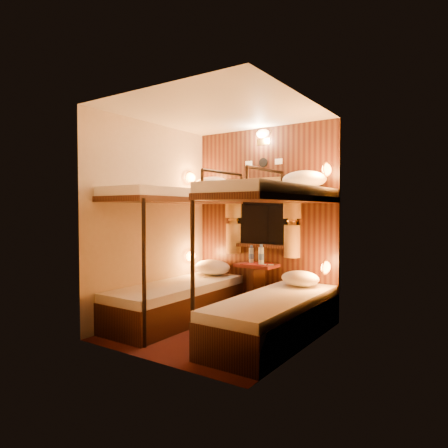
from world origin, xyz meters
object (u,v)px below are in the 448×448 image
Objects in this scene: bottle_left at (251,255)px; bunk_right at (274,286)px; bottle_right at (261,256)px; table at (257,282)px; bunk_left at (178,274)px.

bunk_right is at bearing -47.38° from bottle_left.
bunk_right is at bearing -53.06° from bottle_right.
bottle_right is (0.07, -0.02, 0.34)m from table.
table is at bearing -16.86° from bottle_left.
table is at bearing 129.67° from bunk_right.
bottle_right is at bearing 126.94° from bunk_right.
bunk_left is at bearing -129.67° from table.
table is (-0.65, 0.78, -0.14)m from bunk_right.
bottle_left is (-0.75, 0.81, 0.19)m from bunk_right.
bottle_right is (-0.57, 0.76, 0.20)m from bunk_right.
bunk_left is 7.45× the size of bottle_right.
bunk_left is 1.00× the size of bunk_right.
bunk_right is 8.27× the size of bottle_left.
bunk_right is 1.12m from bottle_left.
bottle_left is 0.90× the size of bottle_right.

